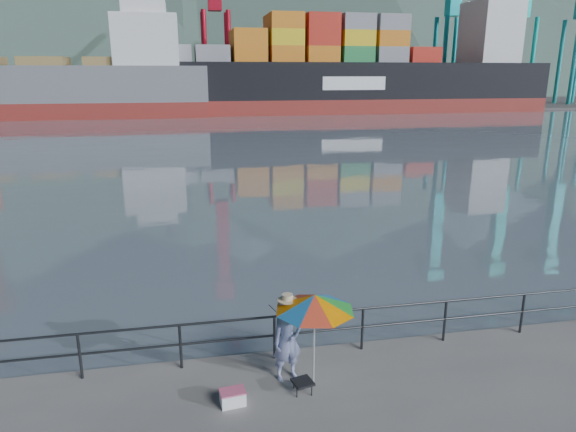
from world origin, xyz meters
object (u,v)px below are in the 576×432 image
(cooler_bag, at_px, (233,398))
(fisherman, at_px, (287,340))
(beach_umbrella, at_px, (315,303))
(bulk_carrier, at_px, (56,86))
(container_ship, at_px, (353,74))

(cooler_bag, bearing_deg, fisherman, 22.61)
(beach_umbrella, bearing_deg, cooler_bag, -167.11)
(fisherman, distance_m, cooler_bag, 1.54)
(bulk_carrier, bearing_deg, beach_umbrella, -74.18)
(bulk_carrier, distance_m, container_ship, 45.33)
(cooler_bag, distance_m, container_ship, 79.70)
(fisherman, relative_size, bulk_carrier, 0.04)
(fisherman, xyz_separation_m, bulk_carrier, (-19.69, 70.89, 3.35))
(container_ship, bearing_deg, cooler_bag, -109.60)
(fisherman, height_order, bulk_carrier, bulk_carrier)
(cooler_bag, height_order, container_ship, container_ship)
(cooler_bag, bearing_deg, container_ship, 63.58)
(cooler_bag, relative_size, bulk_carrier, 0.01)
(fisherman, xyz_separation_m, container_ship, (25.49, 74.23, 4.92))
(fisherman, bearing_deg, container_ship, 58.10)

